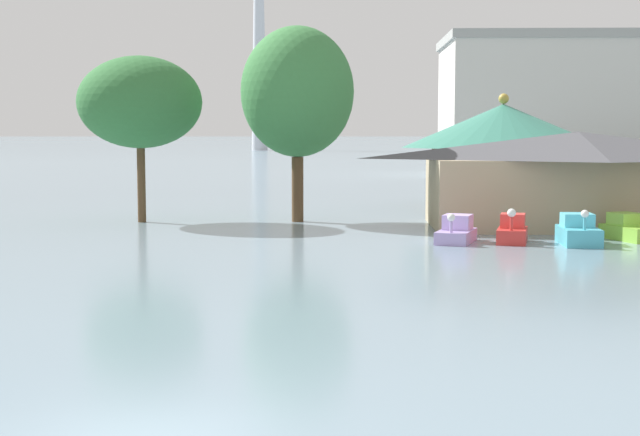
{
  "coord_description": "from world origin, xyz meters",
  "views": [
    {
      "loc": [
        3.3,
        -14.73,
        5.15
      ],
      "look_at": [
        2.37,
        19.96,
        1.86
      ],
      "focal_mm": 51.13,
      "sensor_mm": 36.0,
      "label": 1
    }
  ],
  "objects_px": {
    "boathouse": "(577,177)",
    "shoreline_tree_mid": "(297,92)",
    "pedal_boat_cyan": "(578,232)",
    "green_roof_pavilion": "(503,147)",
    "pedal_boat_red": "(512,231)",
    "pedal_boat_lavender": "(456,232)",
    "background_building_block": "(590,106)",
    "shoreline_tree_tall_left": "(140,102)",
    "pedal_boat_lime": "(629,229)"
  },
  "relations": [
    {
      "from": "pedal_boat_lime",
      "to": "boathouse",
      "type": "xyz_separation_m",
      "value": [
        -1.0,
        5.92,
        2.18
      ]
    },
    {
      "from": "pedal_boat_cyan",
      "to": "boathouse",
      "type": "bearing_deg",
      "value": 169.03
    },
    {
      "from": "pedal_boat_red",
      "to": "pedal_boat_lime",
      "type": "distance_m",
      "value": 5.89
    },
    {
      "from": "pedal_boat_cyan",
      "to": "pedal_boat_lime",
      "type": "relative_size",
      "value": 0.91
    },
    {
      "from": "pedal_boat_cyan",
      "to": "background_building_block",
      "type": "bearing_deg",
      "value": 167.29
    },
    {
      "from": "pedal_boat_red",
      "to": "green_roof_pavilion",
      "type": "distance_m",
      "value": 19.82
    },
    {
      "from": "shoreline_tree_tall_left",
      "to": "shoreline_tree_mid",
      "type": "height_order",
      "value": "shoreline_tree_mid"
    },
    {
      "from": "pedal_boat_cyan",
      "to": "shoreline_tree_mid",
      "type": "distance_m",
      "value": 18.27
    },
    {
      "from": "pedal_boat_lime",
      "to": "boathouse",
      "type": "relative_size",
      "value": 0.19
    },
    {
      "from": "pedal_boat_cyan",
      "to": "shoreline_tree_mid",
      "type": "bearing_deg",
      "value": -125.2
    },
    {
      "from": "pedal_boat_lavender",
      "to": "green_roof_pavilion",
      "type": "bearing_deg",
      "value": -177.43
    },
    {
      "from": "pedal_boat_lavender",
      "to": "pedal_boat_cyan",
      "type": "height_order",
      "value": "pedal_boat_cyan"
    },
    {
      "from": "pedal_boat_lime",
      "to": "shoreline_tree_mid",
      "type": "height_order",
      "value": "shoreline_tree_mid"
    },
    {
      "from": "pedal_boat_lavender",
      "to": "pedal_boat_red",
      "type": "height_order",
      "value": "pedal_boat_red"
    },
    {
      "from": "pedal_boat_lavender",
      "to": "pedal_boat_cyan",
      "type": "bearing_deg",
      "value": 101.21
    },
    {
      "from": "pedal_boat_red",
      "to": "background_building_block",
      "type": "relative_size",
      "value": 0.08
    },
    {
      "from": "pedal_boat_lavender",
      "to": "pedal_boat_cyan",
      "type": "relative_size",
      "value": 1.07
    },
    {
      "from": "pedal_boat_red",
      "to": "boathouse",
      "type": "height_order",
      "value": "boathouse"
    },
    {
      "from": "pedal_boat_lavender",
      "to": "pedal_boat_red",
      "type": "bearing_deg",
      "value": 106.55
    },
    {
      "from": "shoreline_tree_mid",
      "to": "shoreline_tree_tall_left",
      "type": "bearing_deg",
      "value": -176.3
    },
    {
      "from": "boathouse",
      "to": "shoreline_tree_tall_left",
      "type": "bearing_deg",
      "value": 175.18
    },
    {
      "from": "pedal_boat_lime",
      "to": "shoreline_tree_tall_left",
      "type": "bearing_deg",
      "value": -127.25
    },
    {
      "from": "pedal_boat_cyan",
      "to": "green_roof_pavilion",
      "type": "xyz_separation_m",
      "value": [
        -0.08,
        19.9,
        3.55
      ]
    },
    {
      "from": "background_building_block",
      "to": "pedal_boat_lime",
      "type": "bearing_deg",
      "value": -103.31
    },
    {
      "from": "pedal_boat_cyan",
      "to": "background_building_block",
      "type": "relative_size",
      "value": 0.09
    },
    {
      "from": "pedal_boat_red",
      "to": "green_roof_pavilion",
      "type": "height_order",
      "value": "green_roof_pavilion"
    },
    {
      "from": "background_building_block",
      "to": "pedal_boat_lavender",
      "type": "bearing_deg",
      "value": -109.56
    },
    {
      "from": "pedal_boat_cyan",
      "to": "green_roof_pavilion",
      "type": "relative_size",
      "value": 0.22
    },
    {
      "from": "pedal_boat_lavender",
      "to": "shoreline_tree_tall_left",
      "type": "bearing_deg",
      "value": -100.18
    },
    {
      "from": "boathouse",
      "to": "background_building_block",
      "type": "height_order",
      "value": "background_building_block"
    },
    {
      "from": "green_roof_pavilion",
      "to": "shoreline_tree_tall_left",
      "type": "relative_size",
      "value": 1.44
    },
    {
      "from": "pedal_boat_lavender",
      "to": "pedal_boat_lime",
      "type": "height_order",
      "value": "pedal_boat_lime"
    },
    {
      "from": "green_roof_pavilion",
      "to": "shoreline_tree_mid",
      "type": "distance_m",
      "value": 16.71
    },
    {
      "from": "boathouse",
      "to": "shoreline_tree_tall_left",
      "type": "distance_m",
      "value": 24.59
    },
    {
      "from": "pedal_boat_lavender",
      "to": "background_building_block",
      "type": "xyz_separation_m",
      "value": [
        24.16,
        68.01,
        7.74
      ]
    },
    {
      "from": "pedal_boat_lavender",
      "to": "green_roof_pavilion",
      "type": "height_order",
      "value": "green_roof_pavilion"
    },
    {
      "from": "green_roof_pavilion",
      "to": "shoreline_tree_mid",
      "type": "bearing_deg",
      "value": -144.44
    },
    {
      "from": "boathouse",
      "to": "shoreline_tree_tall_left",
      "type": "height_order",
      "value": "shoreline_tree_tall_left"
    },
    {
      "from": "pedal_boat_cyan",
      "to": "boathouse",
      "type": "height_order",
      "value": "boathouse"
    },
    {
      "from": "green_roof_pavilion",
      "to": "shoreline_tree_tall_left",
      "type": "height_order",
      "value": "shoreline_tree_tall_left"
    },
    {
      "from": "boathouse",
      "to": "background_building_block",
      "type": "relative_size",
      "value": 0.48
    },
    {
      "from": "pedal_boat_lime",
      "to": "green_roof_pavilion",
      "type": "height_order",
      "value": "green_roof_pavilion"
    },
    {
      "from": "pedal_boat_lime",
      "to": "boathouse",
      "type": "height_order",
      "value": "boathouse"
    },
    {
      "from": "boathouse",
      "to": "shoreline_tree_tall_left",
      "type": "relative_size",
      "value": 1.79
    },
    {
      "from": "pedal_boat_cyan",
      "to": "shoreline_tree_tall_left",
      "type": "relative_size",
      "value": 0.32
    },
    {
      "from": "pedal_boat_cyan",
      "to": "pedal_boat_lime",
      "type": "xyz_separation_m",
      "value": [
        2.86,
        1.83,
        -0.05
      ]
    },
    {
      "from": "boathouse",
      "to": "shoreline_tree_mid",
      "type": "relative_size",
      "value": 1.52
    },
    {
      "from": "pedal_boat_red",
      "to": "background_building_block",
      "type": "xyz_separation_m",
      "value": [
        21.57,
        68.08,
        7.7
      ]
    },
    {
      "from": "pedal_boat_lavender",
      "to": "boathouse",
      "type": "relative_size",
      "value": 0.19
    },
    {
      "from": "pedal_boat_cyan",
      "to": "green_roof_pavilion",
      "type": "bearing_deg",
      "value": -177.27
    }
  ]
}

